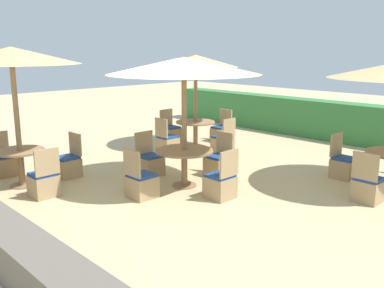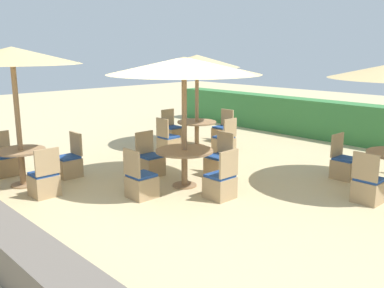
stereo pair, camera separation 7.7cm
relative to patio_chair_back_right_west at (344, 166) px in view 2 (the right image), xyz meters
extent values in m
plane|color=#C6B284|center=(-1.67, -3.41, -0.26)|extent=(40.00, 40.00, 0.00)
cube|color=#387A3D|center=(-1.67, 3.36, 0.31)|extent=(13.00, 0.70, 1.14)
cube|color=tan|center=(0.02, 0.00, -0.06)|extent=(0.46, 0.46, 0.40)
cube|color=navy|center=(0.02, 0.00, 0.16)|extent=(0.42, 0.42, 0.05)
cube|color=tan|center=(-0.19, 0.00, 0.43)|extent=(0.04, 0.46, 0.48)
cube|color=tan|center=(0.99, -1.03, -0.06)|extent=(0.46, 0.46, 0.40)
cube|color=navy|center=(0.99, -1.03, 0.16)|extent=(0.42, 0.42, 0.05)
cube|color=tan|center=(0.99, -1.24, 0.43)|extent=(0.46, 0.04, 0.48)
cylinder|color=#93704C|center=(-4.25, -0.20, 0.95)|extent=(0.10, 0.10, 2.42)
cone|color=tan|center=(-4.25, -0.20, 2.08)|extent=(2.30, 2.30, 0.32)
cylinder|color=#93704C|center=(-4.25, -0.20, -0.25)|extent=(0.48, 0.48, 0.03)
cylinder|color=#93704C|center=(-4.25, -0.20, 0.07)|extent=(0.12, 0.12, 0.67)
cylinder|color=#93704C|center=(-4.25, -0.20, 0.43)|extent=(1.07, 1.07, 0.04)
cube|color=tan|center=(-4.21, 0.80, -0.06)|extent=(0.46, 0.46, 0.40)
cube|color=navy|center=(-4.21, 0.80, 0.16)|extent=(0.42, 0.42, 0.05)
cube|color=tan|center=(-4.21, 1.01, 0.43)|extent=(0.46, 0.04, 0.48)
cube|color=tan|center=(-4.25, -1.21, -0.06)|extent=(0.46, 0.46, 0.40)
cube|color=navy|center=(-4.25, -1.21, 0.16)|extent=(0.42, 0.42, 0.05)
cube|color=tan|center=(-4.25, -1.42, 0.43)|extent=(0.46, 0.04, 0.48)
cube|color=tan|center=(-3.23, -0.20, -0.06)|extent=(0.46, 0.46, 0.40)
cube|color=navy|center=(-3.23, -0.20, 0.16)|extent=(0.42, 0.42, 0.05)
cube|color=tan|center=(-3.02, -0.20, 0.43)|extent=(0.04, 0.46, 0.48)
cube|color=tan|center=(-5.21, -0.25, -0.06)|extent=(0.46, 0.46, 0.40)
cube|color=navy|center=(-5.21, -0.25, 0.16)|extent=(0.42, 0.42, 0.05)
cube|color=tan|center=(-5.42, -0.25, 0.43)|extent=(0.04, 0.46, 0.48)
cylinder|color=#93704C|center=(-4.15, -5.10, 1.05)|extent=(0.10, 0.10, 2.63)
cone|color=tan|center=(-4.15, -5.10, 2.29)|extent=(2.56, 2.56, 0.32)
cylinder|color=#93704C|center=(-4.15, -5.10, -0.25)|extent=(0.48, 0.48, 0.03)
cylinder|color=#93704C|center=(-4.15, -5.10, 0.09)|extent=(0.12, 0.12, 0.70)
cylinder|color=#93704C|center=(-4.15, -5.10, 0.45)|extent=(0.94, 0.94, 0.04)
cube|color=tan|center=(-5.12, -5.10, -0.06)|extent=(0.46, 0.46, 0.40)
cube|color=navy|center=(-5.12, -5.10, 0.16)|extent=(0.42, 0.42, 0.05)
cube|color=tan|center=(-4.09, -4.15, -0.06)|extent=(0.46, 0.46, 0.40)
cube|color=navy|center=(-4.09, -4.15, 0.16)|extent=(0.42, 0.42, 0.05)
cube|color=tan|center=(-4.09, -3.94, 0.43)|extent=(0.46, 0.04, 0.48)
cube|color=tan|center=(-3.28, -5.06, -0.06)|extent=(0.46, 0.46, 0.40)
cube|color=navy|center=(-3.28, -5.06, 0.16)|extent=(0.42, 0.42, 0.05)
cube|color=tan|center=(-3.07, -5.06, 0.43)|extent=(0.04, 0.46, 0.48)
cylinder|color=#93704C|center=(-1.92, -2.79, 0.96)|extent=(0.10, 0.10, 2.44)
cone|color=tan|center=(-1.92, -2.79, 2.10)|extent=(2.92, 2.92, 0.32)
cylinder|color=#93704C|center=(-1.92, -2.79, -0.25)|extent=(0.48, 0.48, 0.03)
cylinder|color=#93704C|center=(-1.92, -2.79, 0.09)|extent=(0.12, 0.12, 0.70)
cylinder|color=#93704C|center=(-1.92, -2.79, 0.46)|extent=(1.13, 1.13, 0.04)
cube|color=tan|center=(-1.97, -3.80, -0.06)|extent=(0.46, 0.46, 0.40)
cube|color=navy|center=(-1.97, -3.80, 0.16)|extent=(0.42, 0.42, 0.05)
cube|color=tan|center=(-1.97, -4.01, 0.43)|extent=(0.46, 0.04, 0.48)
cube|color=tan|center=(-1.93, -1.79, -0.06)|extent=(0.46, 0.46, 0.40)
cube|color=navy|center=(-1.93, -1.79, 0.16)|extent=(0.42, 0.42, 0.05)
cube|color=tan|center=(-1.93, -1.58, 0.43)|extent=(0.46, 0.04, 0.48)
cube|color=tan|center=(-0.96, -2.79, -0.06)|extent=(0.46, 0.46, 0.40)
cube|color=navy|center=(-0.96, -2.79, 0.16)|extent=(0.42, 0.42, 0.05)
cube|color=tan|center=(-0.75, -2.79, 0.43)|extent=(0.04, 0.46, 0.48)
cube|color=tan|center=(-2.96, -2.81, -0.06)|extent=(0.46, 0.46, 0.40)
cube|color=navy|center=(-2.96, -2.81, 0.16)|extent=(0.42, 0.42, 0.05)
cube|color=tan|center=(-3.17, -2.81, 0.43)|extent=(0.04, 0.46, 0.48)
camera|label=1|loc=(4.03, -8.31, 2.42)|focal=40.00mm
camera|label=2|loc=(4.08, -8.25, 2.42)|focal=40.00mm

